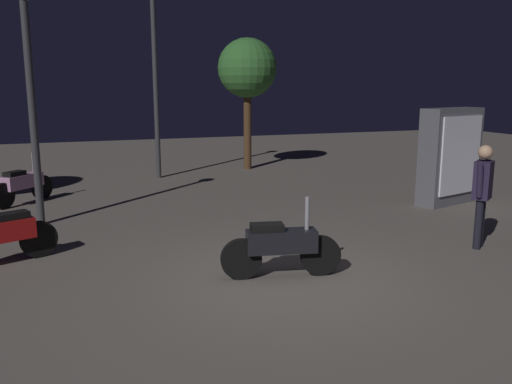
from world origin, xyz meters
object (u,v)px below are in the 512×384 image
at_px(motorcycle_pink_parked_left, 23,184).
at_px(person_rider_beside, 482,187).
at_px(streetlamp_far, 154,52).
at_px(motorcycle_red_parked_right, 0,236).
at_px(streetlamp_near, 29,71).
at_px(kiosk_billboard, 450,156).
at_px(motorcycle_black_foreground, 281,246).

bearing_deg(motorcycle_pink_parked_left, person_rider_beside, -87.52).
height_order(motorcycle_pink_parked_left, streetlamp_far, streetlamp_far).
height_order(motorcycle_pink_parked_left, motorcycle_red_parked_right, same).
distance_m(motorcycle_red_parked_right, person_rider_beside, 7.37).
distance_m(motorcycle_pink_parked_left, streetlamp_near, 3.18).
bearing_deg(kiosk_billboard, streetlamp_near, -22.94).
distance_m(person_rider_beside, streetlamp_far, 9.56).
relative_size(person_rider_beside, streetlamp_far, 0.30).
xyz_separation_m(streetlamp_near, kiosk_billboard, (8.46, -1.12, -1.78)).
height_order(motorcycle_red_parked_right, streetlamp_near, streetlamp_near).
height_order(motorcycle_pink_parked_left, person_rider_beside, person_rider_beside).
xyz_separation_m(person_rider_beside, kiosk_billboard, (1.79, 2.90, 0.06)).
bearing_deg(motorcycle_red_parked_right, motorcycle_black_foreground, 129.93).
xyz_separation_m(motorcycle_red_parked_right, kiosk_billboard, (8.93, 1.18, 0.61)).
bearing_deg(streetlamp_far, kiosk_billboard, -45.68).
height_order(person_rider_beside, streetlamp_far, streetlamp_far).
relative_size(motorcycle_red_parked_right, streetlamp_far, 0.28).
height_order(motorcycle_red_parked_right, person_rider_beside, person_rider_beside).
xyz_separation_m(person_rider_beside, streetlamp_near, (-6.67, 4.02, 1.84)).
distance_m(streetlamp_near, streetlamp_far, 5.42).
distance_m(streetlamp_near, kiosk_billboard, 8.72).
height_order(person_rider_beside, kiosk_billboard, kiosk_billboard).
bearing_deg(motorcycle_black_foreground, streetlamp_near, 139.10).
relative_size(streetlamp_near, streetlamp_far, 0.79).
xyz_separation_m(motorcycle_black_foreground, person_rider_beside, (3.52, 0.15, 0.55)).
xyz_separation_m(motorcycle_black_foreground, streetlamp_near, (-3.16, 4.17, 2.39)).
distance_m(motorcycle_pink_parked_left, motorcycle_red_parked_right, 4.36).
relative_size(motorcycle_red_parked_right, person_rider_beside, 0.94).
height_order(motorcycle_red_parked_right, kiosk_billboard, kiosk_billboard).
relative_size(motorcycle_black_foreground, motorcycle_pink_parked_left, 1.28).
height_order(motorcycle_black_foreground, motorcycle_red_parked_right, same).
bearing_deg(motorcycle_pink_parked_left, streetlamp_near, -125.74).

